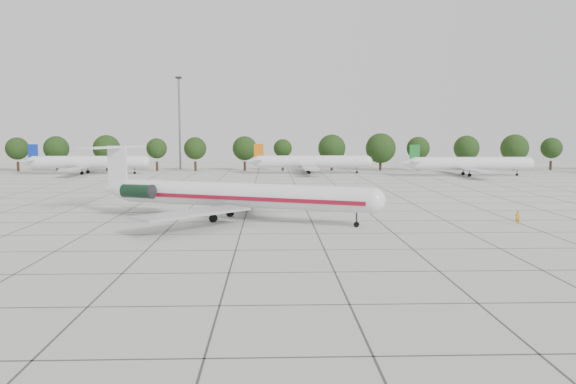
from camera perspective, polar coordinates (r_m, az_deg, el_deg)
name	(u,v)px	position (r m, az deg, el deg)	size (l,w,h in m)	color
ground	(312,221)	(66.48, 2.41, -2.99)	(260.00, 260.00, 0.00)	beige
apron_joints	(304,205)	(81.29, 1.63, -1.29)	(170.00, 170.00, 0.02)	#383838
main_airliner	(226,194)	(67.77, -6.34, -0.22)	(36.02, 27.25, 8.73)	silver
ground_crew	(517,218)	(69.29, 22.28, -2.42)	(0.58, 0.38, 1.58)	orange
bg_airliner_b	(88,162)	(147.07, -19.66, 2.86)	(28.24, 27.20, 7.40)	silver
bg_airliner_c	(312,162)	(140.67, 2.42, 3.08)	(28.24, 27.20, 7.40)	silver
bg_airliner_d	(470,164)	(139.59, 18.00, 2.75)	(28.24, 27.20, 7.40)	silver
tree_line	(245,148)	(150.67, -4.42, 4.44)	(249.86, 8.44, 10.22)	#332114
floodlight_mast	(179,118)	(159.48, -10.98, 7.43)	(1.60, 1.60, 25.45)	slate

